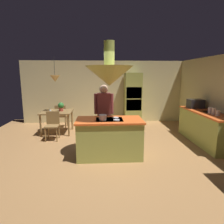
# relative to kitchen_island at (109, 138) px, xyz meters

# --- Properties ---
(ground) EXTENTS (8.16, 8.16, 0.00)m
(ground) POSITION_rel_kitchen_island_xyz_m (0.00, 0.20, -0.47)
(ground) COLOR #9E7042
(wall_back) EXTENTS (6.80, 0.10, 2.55)m
(wall_back) POSITION_rel_kitchen_island_xyz_m (0.00, 3.65, 0.80)
(wall_back) COLOR beige
(wall_back) RESTS_ON ground
(kitchen_island) EXTENTS (1.59, 0.87, 0.96)m
(kitchen_island) POSITION_rel_kitchen_island_xyz_m (0.00, 0.00, 0.00)
(kitchen_island) COLOR #A0A84C
(kitchen_island) RESTS_ON ground
(counter_run_right) EXTENTS (0.73, 2.27, 0.94)m
(counter_run_right) POSITION_rel_kitchen_island_xyz_m (2.84, 0.80, 0.01)
(counter_run_right) COLOR #A0A84C
(counter_run_right) RESTS_ON ground
(oven_tower) EXTENTS (0.66, 0.62, 2.06)m
(oven_tower) POSITION_rel_kitchen_island_xyz_m (1.10, 3.24, 0.56)
(oven_tower) COLOR #A0A84C
(oven_tower) RESTS_ON ground
(dining_table) EXTENTS (1.02, 0.93, 0.76)m
(dining_table) POSITION_rel_kitchen_island_xyz_m (-1.70, 2.10, 0.19)
(dining_table) COLOR olive
(dining_table) RESTS_ON ground
(person_at_island) EXTENTS (0.53, 0.23, 1.72)m
(person_at_island) POSITION_rel_kitchen_island_xyz_m (-0.12, 0.71, 0.52)
(person_at_island) COLOR tan
(person_at_island) RESTS_ON ground
(range_hood) EXTENTS (1.10, 1.10, 1.00)m
(range_hood) POSITION_rel_kitchen_island_xyz_m (0.00, 0.00, 1.52)
(range_hood) COLOR #A0A84C
(pendant_light_over_table) EXTENTS (0.32, 0.32, 0.82)m
(pendant_light_over_table) POSITION_rel_kitchen_island_xyz_m (-1.70, 2.10, 1.39)
(pendant_light_over_table) COLOR #E0B266
(chair_facing_island) EXTENTS (0.40, 0.40, 0.87)m
(chair_facing_island) POSITION_rel_kitchen_island_xyz_m (-1.70, 1.41, 0.03)
(chair_facing_island) COLOR olive
(chair_facing_island) RESTS_ON ground
(chair_by_back_wall) EXTENTS (0.40, 0.40, 0.87)m
(chair_by_back_wall) POSITION_rel_kitchen_island_xyz_m (-1.70, 2.79, 0.03)
(chair_by_back_wall) COLOR olive
(chair_by_back_wall) RESTS_ON ground
(potted_plant_on_table) EXTENTS (0.20, 0.20, 0.30)m
(potted_plant_on_table) POSITION_rel_kitchen_island_xyz_m (-1.56, 2.13, 0.46)
(potted_plant_on_table) COLOR #99382D
(potted_plant_on_table) RESTS_ON dining_table
(cup_on_table) EXTENTS (0.07, 0.07, 0.09)m
(cup_on_table) POSITION_rel_kitchen_island_xyz_m (-1.86, 1.87, 0.33)
(cup_on_table) COLOR white
(cup_on_table) RESTS_ON dining_table
(canister_flour) EXTENTS (0.10, 0.10, 0.16)m
(canister_flour) POSITION_rel_kitchen_island_xyz_m (2.84, 0.24, 0.54)
(canister_flour) COLOR silver
(canister_flour) RESTS_ON counter_run_right
(canister_sugar) EXTENTS (0.11, 0.11, 0.18)m
(canister_sugar) POSITION_rel_kitchen_island_xyz_m (2.84, 0.42, 0.55)
(canister_sugar) COLOR silver
(canister_sugar) RESTS_ON counter_run_right
(canister_tea) EXTENTS (0.12, 0.12, 0.16)m
(canister_tea) POSITION_rel_kitchen_island_xyz_m (2.84, 0.60, 0.54)
(canister_tea) COLOR silver
(canister_tea) RESTS_ON counter_run_right
(microwave_on_counter) EXTENTS (0.46, 0.36, 0.28)m
(microwave_on_counter) POSITION_rel_kitchen_island_xyz_m (2.84, 1.47, 0.60)
(microwave_on_counter) COLOR #232326
(microwave_on_counter) RESTS_ON counter_run_right
(cooking_pot_on_cooktop) EXTENTS (0.18, 0.18, 0.12)m
(cooking_pot_on_cooktop) POSITION_rel_kitchen_island_xyz_m (-0.16, -0.13, 0.54)
(cooking_pot_on_cooktop) COLOR #B2B2B7
(cooking_pot_on_cooktop) RESTS_ON kitchen_island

